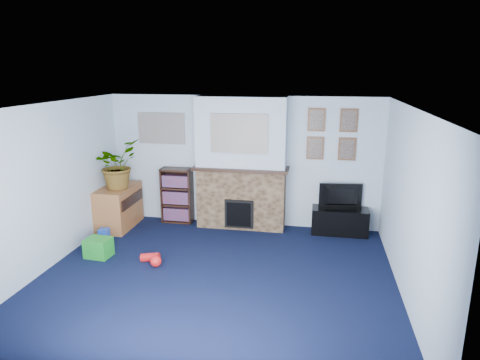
% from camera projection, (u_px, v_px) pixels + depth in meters
% --- Properties ---
extents(floor, '(5.00, 4.50, 0.01)m').
position_uv_depth(floor, '(216.00, 278.00, 6.05)').
color(floor, black).
rests_on(floor, ground).
extents(ceiling, '(5.00, 4.50, 0.01)m').
position_uv_depth(ceiling, '(213.00, 107.00, 5.44)').
color(ceiling, white).
rests_on(ceiling, wall_back).
extents(wall_back, '(5.00, 0.04, 2.40)m').
position_uv_depth(wall_back, '(243.00, 162.00, 7.89)').
color(wall_back, silver).
rests_on(wall_back, ground).
extents(wall_front, '(5.00, 0.04, 2.40)m').
position_uv_depth(wall_front, '(152.00, 273.00, 3.61)').
color(wall_front, silver).
rests_on(wall_front, ground).
extents(wall_left, '(0.04, 4.50, 2.40)m').
position_uv_depth(wall_left, '(46.00, 188.00, 6.18)').
color(wall_left, silver).
rests_on(wall_left, ground).
extents(wall_right, '(0.04, 4.50, 2.40)m').
position_uv_depth(wall_right, '(410.00, 207.00, 5.32)').
color(wall_right, silver).
rests_on(wall_right, ground).
extents(chimney_breast, '(1.72, 0.50, 2.40)m').
position_uv_depth(chimney_breast, '(241.00, 165.00, 7.70)').
color(chimney_breast, brown).
rests_on(chimney_breast, ground).
extents(collage_main, '(1.00, 0.03, 0.68)m').
position_uv_depth(collage_main, '(239.00, 134.00, 7.35)').
color(collage_main, gray).
rests_on(collage_main, chimney_breast).
extents(collage_left, '(0.90, 0.03, 0.58)m').
position_uv_depth(collage_left, '(161.00, 128.00, 7.99)').
color(collage_left, gray).
rests_on(collage_left, wall_back).
extents(portrait_tl, '(0.30, 0.03, 0.40)m').
position_uv_depth(portrait_tl, '(316.00, 120.00, 7.44)').
color(portrait_tl, brown).
rests_on(portrait_tl, wall_back).
extents(portrait_tr, '(0.30, 0.03, 0.40)m').
position_uv_depth(portrait_tr, '(349.00, 120.00, 7.35)').
color(portrait_tr, brown).
rests_on(portrait_tr, wall_back).
extents(portrait_bl, '(0.30, 0.03, 0.40)m').
position_uv_depth(portrait_bl, '(315.00, 148.00, 7.57)').
color(portrait_bl, brown).
rests_on(portrait_bl, wall_back).
extents(portrait_br, '(0.30, 0.03, 0.40)m').
position_uv_depth(portrait_br, '(347.00, 149.00, 7.47)').
color(portrait_br, brown).
rests_on(portrait_br, wall_back).
extents(tv_stand, '(0.98, 0.41, 0.47)m').
position_uv_depth(tv_stand, '(340.00, 221.00, 7.62)').
color(tv_stand, black).
rests_on(tv_stand, ground).
extents(television, '(0.76, 0.19, 0.43)m').
position_uv_depth(television, '(341.00, 197.00, 7.52)').
color(television, black).
rests_on(television, tv_stand).
extents(bookshelf, '(0.58, 0.28, 1.05)m').
position_uv_depth(bookshelf, '(177.00, 196.00, 8.15)').
color(bookshelf, black).
rests_on(bookshelf, ground).
extents(sideboard, '(0.55, 0.98, 0.77)m').
position_uv_depth(sideboard, '(119.00, 209.00, 7.92)').
color(sideboard, '#975B30').
rests_on(sideboard, ground).
extents(potted_plant, '(0.79, 0.87, 0.87)m').
position_uv_depth(potted_plant, '(116.00, 164.00, 7.65)').
color(potted_plant, '#26661E').
rests_on(potted_plant, sideboard).
extents(mantel_clock, '(0.09, 0.05, 0.13)m').
position_uv_depth(mantel_clock, '(237.00, 163.00, 7.66)').
color(mantel_clock, gold).
rests_on(mantel_clock, chimney_breast).
extents(mantel_candle, '(0.05, 0.05, 0.16)m').
position_uv_depth(mantel_candle, '(258.00, 164.00, 7.59)').
color(mantel_candle, '#B2BFC6').
rests_on(mantel_candle, chimney_breast).
extents(mantel_teddy, '(0.13, 0.13, 0.13)m').
position_uv_depth(mantel_teddy, '(210.00, 162.00, 7.74)').
color(mantel_teddy, slate).
rests_on(mantel_teddy, chimney_breast).
extents(mantel_can, '(0.06, 0.06, 0.11)m').
position_uv_depth(mantel_can, '(284.00, 166.00, 7.51)').
color(mantel_can, blue).
rests_on(mantel_can, chimney_breast).
extents(green_crate, '(0.40, 0.33, 0.30)m').
position_uv_depth(green_crate, '(99.00, 248.00, 6.70)').
color(green_crate, '#198C26').
rests_on(green_crate, ground).
extents(toy_ball, '(0.17, 0.17, 0.17)m').
position_uv_depth(toy_ball, '(156.00, 261.00, 6.37)').
color(toy_ball, red).
rests_on(toy_ball, ground).
extents(toy_block, '(0.18, 0.18, 0.20)m').
position_uv_depth(toy_block, '(104.00, 234.00, 7.36)').
color(toy_block, blue).
rests_on(toy_block, ground).
extents(toy_tube, '(0.30, 0.13, 0.17)m').
position_uv_depth(toy_tube, '(150.00, 257.00, 6.54)').
color(toy_tube, red).
rests_on(toy_tube, ground).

